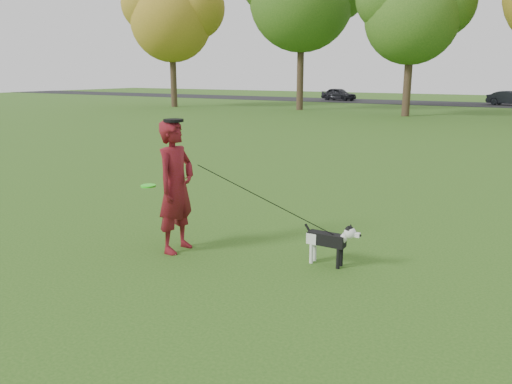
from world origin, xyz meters
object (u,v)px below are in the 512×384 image
Objects in this scene: man at (176,187)px; dog at (331,239)px; car_mid at (510,98)px; car_left at (339,94)px.

dog is (2.26, 0.59, -0.61)m from man.
car_left is at bearing 107.60° from car_mid.
car_left is at bearing 16.35° from man.
man is 42.66m from car_left.
car_mid is (-0.55, 39.98, 0.20)m from dog.
man is 0.58× the size of car_left.
man is at bearing -164.82° from car_mid.
man is at bearing -148.71° from car_left.
dog is 42.85m from car_left.
man reaches higher than dog.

